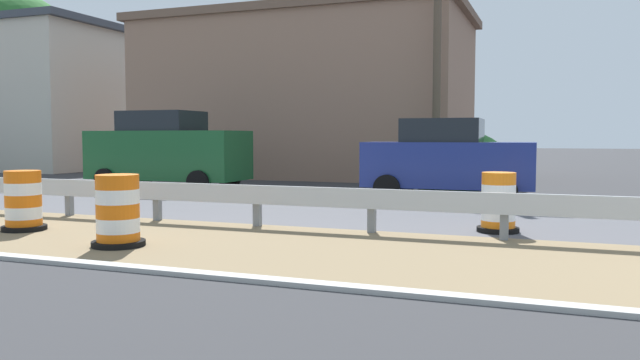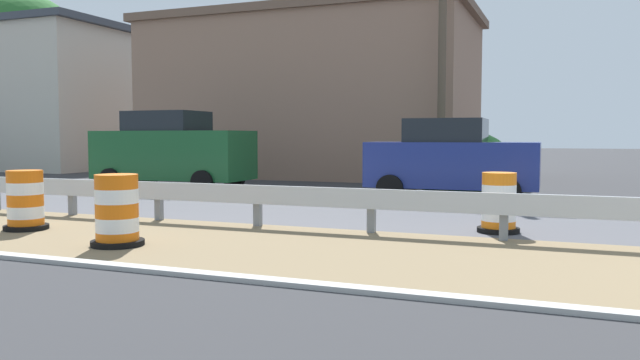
# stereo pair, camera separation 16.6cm
# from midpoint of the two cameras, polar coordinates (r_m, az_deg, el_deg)

# --- Properties ---
(traffic_barrel_nearest) EXTENTS (0.67, 0.67, 0.96)m
(traffic_barrel_nearest) POSITION_cam_midpoint_polar(r_m,az_deg,el_deg) (10.39, 15.55, -2.25)
(traffic_barrel_nearest) COLOR orange
(traffic_barrel_nearest) RESTS_ON ground
(traffic_barrel_close) EXTENTS (0.74, 0.74, 1.01)m
(traffic_barrel_close) POSITION_cam_midpoint_polar(r_m,az_deg,el_deg) (9.18, -18.48, -2.98)
(traffic_barrel_close) COLOR orange
(traffic_barrel_close) RESTS_ON ground
(traffic_barrel_mid) EXTENTS (0.70, 0.70, 0.98)m
(traffic_barrel_mid) POSITION_cam_midpoint_polar(r_m,az_deg,el_deg) (11.31, -25.86, -1.96)
(traffic_barrel_mid) COLOR orange
(traffic_barrel_mid) RESTS_ON ground
(car_mid_far_lane) EXTENTS (2.03, 4.58, 2.26)m
(car_mid_far_lane) POSITION_cam_midpoint_polar(r_m,az_deg,el_deg) (18.40, -14.04, 2.60)
(car_mid_far_lane) COLOR #195128
(car_mid_far_lane) RESTS_ON ground
(car_distant_a) EXTENTS (2.13, 4.05, 1.96)m
(car_distant_a) POSITION_cam_midpoint_polar(r_m,az_deg,el_deg) (15.41, 11.32, 1.86)
(car_distant_a) COLOR navy
(car_distant_a) RESTS_ON ground
(roadside_shop_near) EXTENTS (6.91, 12.68, 6.20)m
(roadside_shop_near) POSITION_cam_midpoint_polar(r_m,az_deg,el_deg) (24.89, -1.41, 7.62)
(roadside_shop_near) COLOR #93705B
(roadside_shop_near) RESTS_ON ground
(utility_pole_near) EXTENTS (0.24, 1.80, 8.52)m
(utility_pole_near) POSITION_cam_midpoint_polar(r_m,az_deg,el_deg) (19.64, 10.43, 12.37)
(utility_pole_near) COLOR brown
(utility_pole_near) RESTS_ON ground
(bush_roadside) EXTENTS (3.00, 3.00, 1.74)m
(bush_roadside) POSITION_cam_midpoint_polar(r_m,az_deg,el_deg) (16.69, 11.51, 1.64)
(bush_roadside) COLOR #337533
(bush_roadside) RESTS_ON ground
(tree_roadside) EXTENTS (5.57, 5.57, 8.23)m
(tree_roadside) POSITION_cam_midpoint_polar(r_m,az_deg,el_deg) (33.08, -26.40, 10.84)
(tree_roadside) COLOR #4C3D2D
(tree_roadside) RESTS_ON ground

